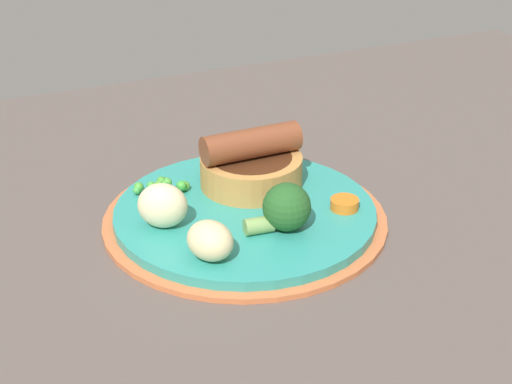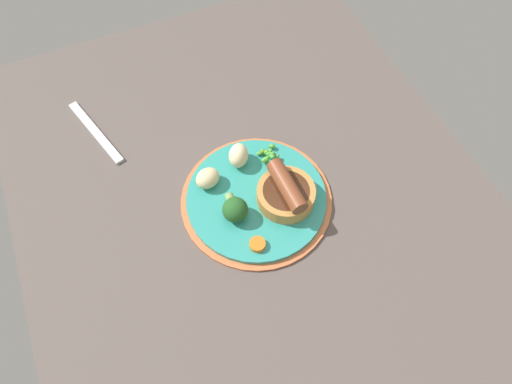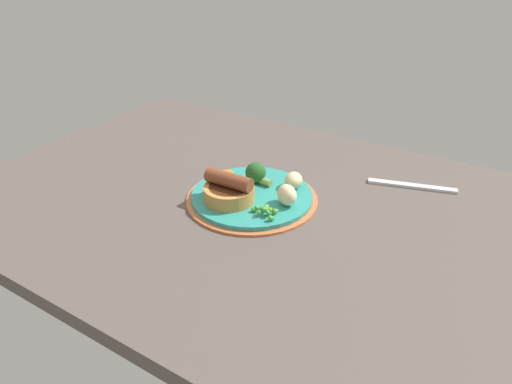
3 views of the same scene
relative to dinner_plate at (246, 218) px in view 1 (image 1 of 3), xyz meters
The scene contains 8 objects.
dining_table 4.18cm from the dinner_plate, ahead, with size 110.00×80.00×3.00cm, color #564C47.
dinner_plate is the anchor object (origin of this frame).
sausage_pudding 5.90cm from the dinner_plate, 61.20° to the left, with size 9.83×9.83×5.79cm.
pea_pile 8.42cm from the dinner_plate, 139.42° to the left, with size 5.33×3.73×1.81cm.
broccoli_floret_near 5.66cm from the dinner_plate, 67.63° to the right, with size 6.02×4.28×4.28cm.
potato_chunk_0 9.00cm from the dinner_plate, 132.06° to the right, with size 4.31×3.57×3.28cm, color beige.
potato_chunk_1 8.29cm from the dinner_plate, behind, with size 4.45×3.41×4.08cm, color beige.
carrot_slice_0 9.17cm from the dinner_plate, 21.82° to the right, with size 2.61×2.61×0.99cm, color orange.
Camera 1 is at (-29.58, -63.41, 42.36)cm, focal length 60.00 mm.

